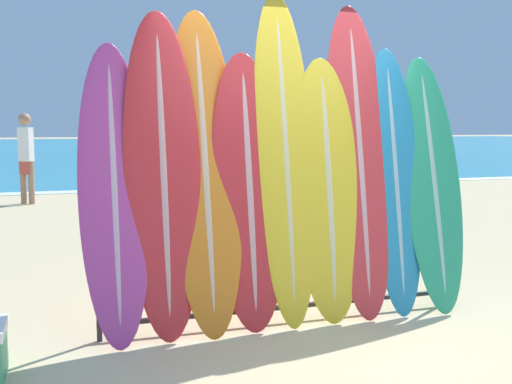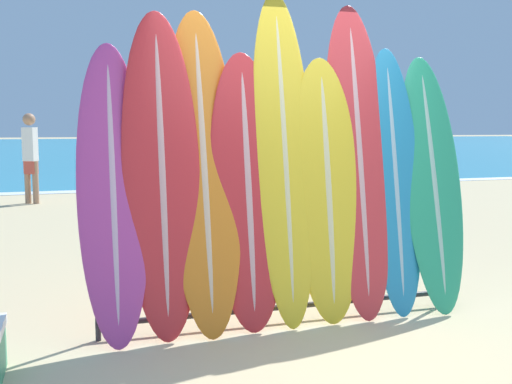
{
  "view_description": "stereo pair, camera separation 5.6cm",
  "coord_description": "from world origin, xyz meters",
  "px_view_note": "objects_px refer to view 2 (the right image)",
  "views": [
    {
      "loc": [
        -1.89,
        -3.95,
        1.56
      ],
      "look_at": [
        -0.24,
        1.2,
        0.96
      ],
      "focal_mm": 42.0,
      "sensor_mm": 36.0,
      "label": 1
    },
    {
      "loc": [
        -1.84,
        -3.97,
        1.56
      ],
      "look_at": [
        -0.24,
        1.2,
        0.96
      ],
      "focal_mm": 42.0,
      "sensor_mm": 36.0,
      "label": 2
    }
  ],
  "objects_px": {
    "person_mid_beach": "(260,162)",
    "person_far_left": "(232,155)",
    "surfboard_slot_0": "(113,192)",
    "surfboard_rack": "(286,259)",
    "surfboard_slot_2": "(204,170)",
    "surfboard_slot_1": "(162,173)",
    "surfboard_slot_4": "(284,157)",
    "surfboard_slot_8": "(432,183)",
    "person_far_right": "(30,155)",
    "surfboard_slot_7": "(394,181)",
    "person_near_water": "(307,165)",
    "surfboard_slot_5": "(327,189)",
    "surfboard_slot_3": "(248,190)",
    "surfboard_slot_6": "(359,160)"
  },
  "relations": [
    {
      "from": "surfboard_slot_3",
      "to": "person_near_water",
      "type": "xyz_separation_m",
      "value": [
        2.31,
        4.52,
        -0.13
      ]
    },
    {
      "from": "surfboard_slot_1",
      "to": "surfboard_slot_3",
      "type": "xyz_separation_m",
      "value": [
        0.65,
        -0.01,
        -0.14
      ]
    },
    {
      "from": "person_far_left",
      "to": "surfboard_slot_6",
      "type": "bearing_deg",
      "value": -88.1
    },
    {
      "from": "surfboard_slot_2",
      "to": "surfboard_slot_7",
      "type": "distance_m",
      "value": 1.61
    },
    {
      "from": "surfboard_slot_4",
      "to": "person_mid_beach",
      "type": "xyz_separation_m",
      "value": [
        1.7,
        5.96,
        -0.41
      ]
    },
    {
      "from": "surfboard_slot_2",
      "to": "person_far_right",
      "type": "xyz_separation_m",
      "value": [
        -1.73,
        8.33,
        -0.25
      ]
    },
    {
      "from": "surfboard_slot_1",
      "to": "surfboard_slot_4",
      "type": "xyz_separation_m",
      "value": [
        0.96,
        0.02,
        0.1
      ]
    },
    {
      "from": "surfboard_slot_0",
      "to": "person_mid_beach",
      "type": "relative_size",
      "value": 1.32
    },
    {
      "from": "surfboard_slot_2",
      "to": "surfboard_slot_6",
      "type": "height_order",
      "value": "surfboard_slot_6"
    },
    {
      "from": "surfboard_slot_2",
      "to": "surfboard_slot_4",
      "type": "bearing_deg",
      "value": -0.82
    },
    {
      "from": "surfboard_slot_6",
      "to": "surfboard_slot_7",
      "type": "xyz_separation_m",
      "value": [
        0.32,
        -0.03,
        -0.17
      ]
    },
    {
      "from": "person_mid_beach",
      "to": "surfboard_slot_4",
      "type": "bearing_deg",
      "value": -99.84
    },
    {
      "from": "surfboard_slot_7",
      "to": "surfboard_slot_5",
      "type": "bearing_deg",
      "value": -177.73
    },
    {
      "from": "surfboard_slot_1",
      "to": "surfboard_slot_8",
      "type": "bearing_deg",
      "value": -0.28
    },
    {
      "from": "surfboard_slot_8",
      "to": "person_near_water",
      "type": "bearing_deg",
      "value": 81.44
    },
    {
      "from": "surfboard_slot_3",
      "to": "person_far_right",
      "type": "xyz_separation_m",
      "value": [
        -2.06,
        8.37,
        -0.08
      ]
    },
    {
      "from": "surfboard_slot_4",
      "to": "surfboard_slot_7",
      "type": "bearing_deg",
      "value": -1.67
    },
    {
      "from": "surfboard_slot_8",
      "to": "person_near_water",
      "type": "relative_size",
      "value": 1.25
    },
    {
      "from": "surfboard_rack",
      "to": "person_mid_beach",
      "type": "distance_m",
      "value": 6.24
    },
    {
      "from": "surfboard_rack",
      "to": "surfboard_slot_5",
      "type": "relative_size",
      "value": 1.39
    },
    {
      "from": "surfboard_slot_7",
      "to": "person_near_water",
      "type": "bearing_deg",
      "value": 77.05
    },
    {
      "from": "surfboard_slot_5",
      "to": "person_far_right",
      "type": "relative_size",
      "value": 1.17
    },
    {
      "from": "surfboard_slot_1",
      "to": "person_mid_beach",
      "type": "height_order",
      "value": "surfboard_slot_1"
    },
    {
      "from": "person_mid_beach",
      "to": "person_near_water",
      "type": "bearing_deg",
      "value": -72.38
    },
    {
      "from": "person_mid_beach",
      "to": "person_far_left",
      "type": "bearing_deg",
      "value": 94.48
    },
    {
      "from": "surfboard_slot_8",
      "to": "person_mid_beach",
      "type": "bearing_deg",
      "value": 86.41
    },
    {
      "from": "surfboard_slot_5",
      "to": "person_far_right",
      "type": "bearing_deg",
      "value": 107.93
    },
    {
      "from": "surfboard_slot_3",
      "to": "person_mid_beach",
      "type": "xyz_separation_m",
      "value": [
        2.0,
        6.0,
        -0.17
      ]
    },
    {
      "from": "surfboard_slot_6",
      "to": "surfboard_slot_7",
      "type": "bearing_deg",
      "value": -5.41
    },
    {
      "from": "surfboard_slot_0",
      "to": "surfboard_slot_1",
      "type": "bearing_deg",
      "value": 0.78
    },
    {
      "from": "surfboard_rack",
      "to": "surfboard_slot_6",
      "type": "height_order",
      "value": "surfboard_slot_6"
    },
    {
      "from": "surfboard_slot_1",
      "to": "surfboard_slot_4",
      "type": "bearing_deg",
      "value": 1.3
    },
    {
      "from": "person_far_right",
      "to": "surfboard_slot_2",
      "type": "bearing_deg",
      "value": -44.6
    },
    {
      "from": "surfboard_slot_5",
      "to": "surfboard_slot_6",
      "type": "height_order",
      "value": "surfboard_slot_6"
    },
    {
      "from": "surfboard_slot_0",
      "to": "surfboard_slot_4",
      "type": "height_order",
      "value": "surfboard_slot_4"
    },
    {
      "from": "surfboard_slot_7",
      "to": "person_far_right",
      "type": "height_order",
      "value": "surfboard_slot_7"
    },
    {
      "from": "person_mid_beach",
      "to": "surfboard_slot_0",
      "type": "bearing_deg",
      "value": -110.62
    },
    {
      "from": "surfboard_rack",
      "to": "surfboard_slot_2",
      "type": "relative_size",
      "value": 1.19
    },
    {
      "from": "surfboard_slot_0",
      "to": "surfboard_slot_7",
      "type": "distance_m",
      "value": 2.28
    },
    {
      "from": "surfboard_slot_8",
      "to": "surfboard_slot_7",
      "type": "bearing_deg",
      "value": 179.23
    },
    {
      "from": "surfboard_slot_2",
      "to": "person_far_right",
      "type": "relative_size",
      "value": 1.36
    },
    {
      "from": "surfboard_slot_2",
      "to": "surfboard_slot_4",
      "type": "xyz_separation_m",
      "value": [
        0.64,
        -0.01,
        0.08
      ]
    },
    {
      "from": "surfboard_rack",
      "to": "surfboard_slot_0",
      "type": "distance_m",
      "value": 1.44
    },
    {
      "from": "surfboard_slot_8",
      "to": "person_far_right",
      "type": "relative_size",
      "value": 1.2
    },
    {
      "from": "surfboard_slot_7",
      "to": "person_mid_beach",
      "type": "xyz_separation_m",
      "value": [
        0.73,
        5.99,
        -0.21
      ]
    },
    {
      "from": "surfboard_slot_4",
      "to": "person_far_right",
      "type": "height_order",
      "value": "surfboard_slot_4"
    },
    {
      "from": "person_mid_beach",
      "to": "surfboard_slot_5",
      "type": "bearing_deg",
      "value": -96.61
    },
    {
      "from": "surfboard_rack",
      "to": "surfboard_slot_2",
      "type": "xyz_separation_m",
      "value": [
        -0.65,
        0.04,
        0.72
      ]
    },
    {
      "from": "surfboard_slot_4",
      "to": "person_far_left",
      "type": "xyz_separation_m",
      "value": [
        1.76,
        8.22,
        -0.4
      ]
    },
    {
      "from": "surfboard_rack",
      "to": "person_far_left",
      "type": "xyz_separation_m",
      "value": [
        1.75,
        8.26,
        0.41
      ]
    }
  ]
}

